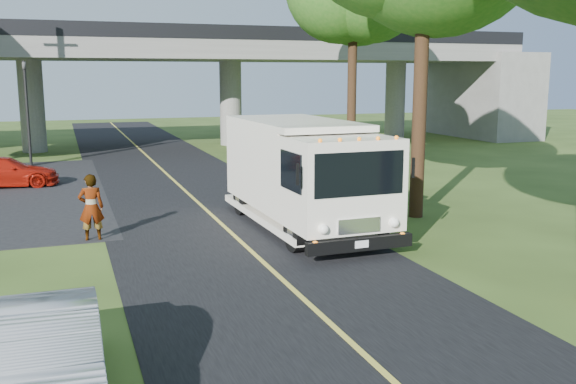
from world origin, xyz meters
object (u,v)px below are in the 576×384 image
traffic_signal (27,102)px  pedestrian (91,207)px  step_van (303,171)px  red_sedan (4,172)px  silver_sedan (44,362)px

traffic_signal → pedestrian: (2.20, -16.67, -2.27)m
step_van → red_sedan: size_ratio=1.82×
step_van → traffic_signal: bearing=114.0°
traffic_signal → silver_sedan: bearing=-87.5°
red_sedan → silver_sedan: (1.90, -19.50, 0.10)m
silver_sedan → pedestrian: bearing=83.3°
step_van → silver_sedan: step_van is taller
step_van → pedestrian: 6.08m
step_van → red_sedan: step_van is taller
pedestrian → red_sedan: bearing=-72.2°
silver_sedan → pedestrian: 9.39m
red_sedan → pedestrian: (2.95, -10.17, 0.32)m
step_van → silver_sedan: size_ratio=1.78×
red_sedan → pedestrian: size_ratio=2.26×
traffic_signal → step_van: traffic_signal is taller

